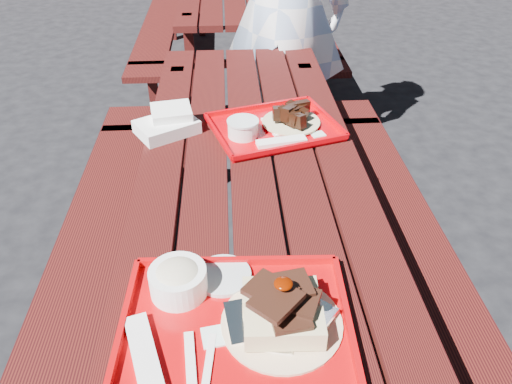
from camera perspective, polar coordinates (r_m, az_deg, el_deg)
ground at (r=2.08m, az=-0.27°, el=-16.18°), size 60.00×60.00×0.00m
picnic_table_near at (r=1.68m, az=-0.32°, el=-4.25°), size 1.41×2.40×0.75m
picnic_table_far at (r=4.23m, az=-2.66°, el=20.79°), size 1.41×2.40×0.75m
near_tray at (r=1.13m, az=-2.34°, el=-13.14°), size 0.52×0.43×0.16m
far_tray at (r=1.84m, az=1.95°, el=7.55°), size 0.52×0.45×0.07m
white_cloth at (r=1.86m, az=-10.01°, el=7.80°), size 0.26×0.24×0.08m
person at (r=2.76m, az=3.21°, el=20.88°), size 0.79×0.65×1.88m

